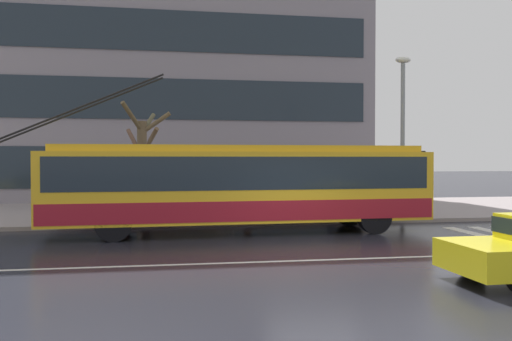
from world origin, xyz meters
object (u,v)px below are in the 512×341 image
at_px(pedestrian_approaching_curb, 330,174).
at_px(street_tree_bare, 142,159).
at_px(street_lamp, 403,121).
at_px(pedestrian_at_shelter, 218,174).
at_px(trolleybus, 241,185).
at_px(pedestrian_waiting_by_pole, 145,178).
at_px(bus_shelter, 186,168).
at_px(pedestrian_walking_past, 249,176).

height_order(pedestrian_approaching_curb, street_tree_bare, street_tree_bare).
relative_size(pedestrian_approaching_curb, street_lamp, 0.33).
bearing_deg(pedestrian_at_shelter, trolleybus, -86.41).
bearing_deg(trolleybus, street_lamp, 19.59).
bearing_deg(pedestrian_waiting_by_pole, pedestrian_approaching_curb, -3.71).
xyz_separation_m(bus_shelter, pedestrian_walking_past, (2.41, 0.26, -0.29)).
bearing_deg(pedestrian_at_shelter, street_lamp, -17.38).
distance_m(bus_shelter, pedestrian_approaching_curb, 5.44).
bearing_deg(pedestrian_walking_past, bus_shelter, -173.80).
xyz_separation_m(pedestrian_approaching_curb, pedestrian_waiting_by_pole, (-6.93, 0.45, -0.13)).
bearing_deg(street_lamp, pedestrian_waiting_by_pole, 173.78).
xyz_separation_m(bus_shelter, street_tree_bare, (-1.59, 0.21, 0.34)).
height_order(pedestrian_approaching_curb, pedestrian_waiting_by_pole, pedestrian_approaching_curb).
relative_size(pedestrian_walking_past, street_tree_bare, 0.46).
bearing_deg(street_tree_bare, street_lamp, -6.97).
xyz_separation_m(bus_shelter, street_lamp, (8.11, -0.98, 1.78)).
distance_m(pedestrian_at_shelter, pedestrian_approaching_curb, 4.39).
xyz_separation_m(trolleybus, pedestrian_approaching_curb, (3.83, 2.92, 0.23)).
xyz_separation_m(bus_shelter, pedestrian_at_shelter, (1.31, 1.15, -0.24)).
height_order(street_lamp, street_tree_bare, street_lamp).
xyz_separation_m(pedestrian_walking_past, pedestrian_waiting_by_pole, (-3.92, -0.19, -0.07)).
xyz_separation_m(trolleybus, pedestrian_waiting_by_pole, (-3.10, 3.37, 0.10)).
xyz_separation_m(pedestrian_walking_past, street_lamp, (5.69, -1.24, 2.07)).
relative_size(pedestrian_approaching_curb, street_tree_bare, 0.47).
height_order(trolleybus, pedestrian_walking_past, trolleybus).
relative_size(bus_shelter, pedestrian_at_shelter, 1.79).
height_order(bus_shelter, pedestrian_walking_past, bus_shelter).
relative_size(bus_shelter, pedestrian_approaching_curb, 1.79).
bearing_deg(pedestrian_approaching_curb, pedestrian_at_shelter, 159.60).
bearing_deg(trolleybus, street_tree_bare, 132.23).
relative_size(trolleybus, pedestrian_waiting_by_pole, 6.96).
bearing_deg(street_lamp, pedestrian_at_shelter, 162.62).
distance_m(trolleybus, bus_shelter, 3.69).
bearing_deg(street_lamp, pedestrian_approaching_curb, 167.43).
bearing_deg(street_tree_bare, pedestrian_waiting_by_pole, -58.57).
bearing_deg(trolleybus, pedestrian_waiting_by_pole, 132.61).
xyz_separation_m(trolleybus, street_tree_bare, (-3.18, 3.51, 0.80)).
xyz_separation_m(pedestrian_at_shelter, pedestrian_walking_past, (1.10, -0.89, -0.06)).
bearing_deg(bus_shelter, pedestrian_waiting_by_pole, 177.40).
relative_size(trolleybus, pedestrian_walking_past, 6.77).
bearing_deg(pedestrian_approaching_curb, street_lamp, -12.57).
bearing_deg(trolleybus, pedestrian_at_shelter, 93.59).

